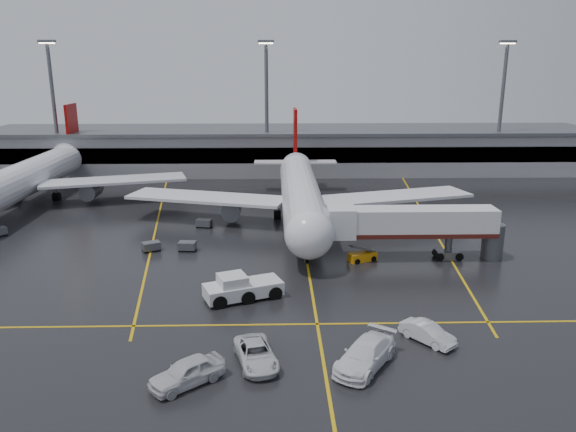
{
  "coord_description": "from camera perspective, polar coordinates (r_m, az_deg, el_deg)",
  "views": [
    {
      "loc": [
        -3.51,
        -64.67,
        21.4
      ],
      "look_at": [
        -2.0,
        -2.0,
        4.0
      ],
      "focal_mm": 34.5,
      "sensor_mm": 36.0,
      "label": 1
    }
  ],
  "objects": [
    {
      "name": "terminal",
      "position": [
        113.94,
        0.4,
        6.89
      ],
      "size": [
        122.0,
        19.0,
        8.6
      ],
      "color": "gray",
      "rests_on": "ground"
    },
    {
      "name": "light_mast_right",
      "position": [
        115.41,
        21.18,
        11.05
      ],
      "size": [
        3.0,
        1.2,
        25.45
      ],
      "color": "#595B60",
      "rests_on": "ground"
    },
    {
      "name": "baggage_cart_b",
      "position": [
        67.03,
        -13.92,
        -3.02
      ],
      "size": [
        2.37,
        2.06,
        1.12
      ],
      "color": "#595B60",
      "rests_on": "ground"
    },
    {
      "name": "service_van_d",
      "position": [
        40.03,
        -10.35,
        -15.53
      ],
      "size": [
        5.61,
        5.08,
        1.85
      ],
      "primitive_type": "imported",
      "rotation": [
        0.0,
        0.0,
        -0.9
      ],
      "color": "silver",
      "rests_on": "ground"
    },
    {
      "name": "baggage_cart_c",
      "position": [
        75.27,
        -8.65,
        -0.69
      ],
      "size": [
        2.21,
        1.66,
        1.12
      ],
      "color": "#595B60",
      "rests_on": "ground"
    },
    {
      "name": "apron_line_stop",
      "position": [
        47.86,
        3.03,
        -11.06
      ],
      "size": [
        60.0,
        0.25,
        0.02
      ],
      "primitive_type": "cube",
      "color": "gold",
      "rests_on": "ground"
    },
    {
      "name": "second_airliner",
      "position": [
        96.11,
        -25.02,
        3.75
      ],
      "size": [
        48.8,
        45.6,
        14.1
      ],
      "color": "silver",
      "rests_on": "ground"
    },
    {
      "name": "baggage_cart_a",
      "position": [
        66.23,
        -10.34,
        -3.03
      ],
      "size": [
        2.11,
        1.47,
        1.12
      ],
      "color": "#595B60",
      "rests_on": "ground"
    },
    {
      "name": "light_mast_mid",
      "position": [
        106.9,
        -2.22,
        11.79
      ],
      "size": [
        3.0,
        1.2,
        25.45
      ],
      "color": "#595B60",
      "rests_on": "ground"
    },
    {
      "name": "light_mast_left",
      "position": [
        114.66,
        -23.03,
        10.85
      ],
      "size": [
        3.0,
        1.2,
        25.45
      ],
      "color": "#595B60",
      "rests_on": "ground"
    },
    {
      "name": "apron_line_centre",
      "position": [
        68.21,
        1.64,
        -2.77
      ],
      "size": [
        0.25,
        90.0,
        0.02
      ],
      "primitive_type": "cube",
      "color": "gold",
      "rests_on": "ground"
    },
    {
      "name": "jet_bridge",
      "position": [
        63.12,
        12.78,
        -0.95
      ],
      "size": [
        19.9,
        3.4,
        6.05
      ],
      "color": "silver",
      "rests_on": "ground"
    },
    {
      "name": "service_van_a",
      "position": [
        41.87,
        -3.31,
        -14.02
      ],
      "size": [
        3.86,
        6.06,
        1.56
      ],
      "primitive_type": "imported",
      "rotation": [
        0.0,
        0.0,
        0.24
      ],
      "color": "silver",
      "rests_on": "ground"
    },
    {
      "name": "pushback_tractor",
      "position": [
        52.34,
        -4.86,
        -7.46
      ],
      "size": [
        7.77,
        5.32,
        2.58
      ],
      "color": "silver",
      "rests_on": "ground"
    },
    {
      "name": "service_van_c",
      "position": [
        46.09,
        14.18,
        -11.6
      ],
      "size": [
        4.17,
        4.6,
        1.52
      ],
      "primitive_type": "imported",
      "rotation": [
        0.0,
        0.0,
        0.68
      ],
      "color": "silver",
      "rests_on": "ground"
    },
    {
      "name": "apron_line_right",
      "position": [
        80.6,
        14.15,
        -0.36
      ],
      "size": [
        7.57,
        69.64,
        0.02
      ],
      "primitive_type": "cube",
      "rotation": [
        0.0,
        0.0,
        -0.1
      ],
      "color": "gold",
      "rests_on": "ground"
    },
    {
      "name": "ground",
      "position": [
        68.21,
        1.64,
        -2.78
      ],
      "size": [
        220.0,
        220.0,
        0.0
      ],
      "primitive_type": "plane",
      "color": "black",
      "rests_on": "ground"
    },
    {
      "name": "main_airliner",
      "position": [
        76.41,
        1.29,
        2.51
      ],
      "size": [
        48.8,
        45.6,
        14.1
      ],
      "color": "silver",
      "rests_on": "ground"
    },
    {
      "name": "apron_line_left",
      "position": [
        79.4,
        -13.31,
        -0.54
      ],
      "size": [
        9.99,
        69.35,
        0.02
      ],
      "primitive_type": "cube",
      "rotation": [
        0.0,
        0.0,
        0.14
      ],
      "color": "gold",
      "rests_on": "ground"
    },
    {
      "name": "service_van_b",
      "position": [
        41.77,
        7.96,
        -13.95
      ],
      "size": [
        5.9,
        6.98,
        1.92
      ],
      "primitive_type": "imported",
      "rotation": [
        0.0,
        0.0,
        -0.59
      ],
      "color": "white",
      "rests_on": "ground"
    },
    {
      "name": "belt_loader",
      "position": [
        62.55,
        7.68,
        -4.15
      ],
      "size": [
        3.47,
        2.51,
        2.02
      ],
      "color": "orange",
      "rests_on": "ground"
    }
  ]
}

